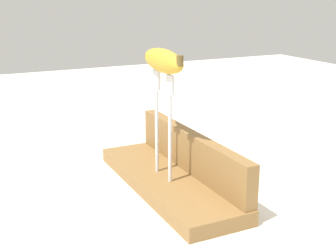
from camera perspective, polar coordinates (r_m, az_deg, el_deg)
ground_plane at (r=0.93m, az=0.00°, el=-7.58°), size 3.00×3.00×0.00m
wooden_board at (r=0.93m, az=0.00°, el=-6.79°), size 0.41×0.13×0.03m
board_backstop at (r=0.93m, az=2.91°, el=-3.17°), size 0.40×0.02×0.08m
fork_stand_center at (r=0.88m, az=-0.59°, el=1.21°), size 0.08×0.01×0.20m
banana_raised_center at (r=0.86m, az=-0.61°, el=7.96°), size 0.16×0.04×0.04m
fork_fallen_near at (r=1.34m, az=7.12°, el=0.00°), size 0.14×0.15×0.01m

